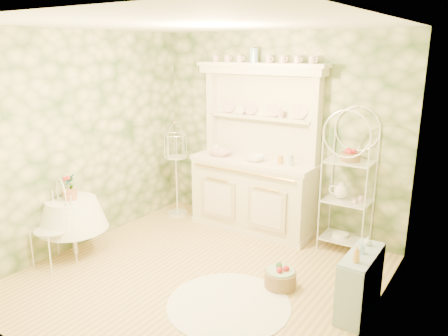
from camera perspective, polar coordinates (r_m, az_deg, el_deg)
The scene contains 22 objects.
floor at distance 5.04m, azimuth -3.24°, elevation -13.99°, with size 3.60×3.60×0.00m, color #DABC73.
ceiling at distance 4.40m, azimuth -3.80°, elevation 18.33°, with size 3.60×3.60×0.00m, color white.
wall_left at distance 5.78m, azimuth -17.93°, elevation 3.43°, with size 3.60×3.60×0.00m, color beige.
wall_right at distance 3.77m, azimuth 18.92°, elevation -2.74°, with size 3.60×3.60×0.00m, color beige.
wall_back at distance 6.04m, azimuth 6.87°, elevation 4.55°, with size 3.60×3.60×0.00m, color beige.
wall_front at distance 3.35m, azimuth -22.44°, elevation -5.37°, with size 3.60×3.60×0.00m, color beige.
kitchen_dresser at distance 5.93m, azimuth 3.85°, elevation 2.41°, with size 1.87×0.61×2.29m, color #EDE6C4.
bakers_rack at distance 5.56m, azimuth 15.87°, elevation -2.36°, with size 0.52×0.37×1.67m, color white.
side_shelf at distance 4.51m, azimuth 17.32°, elevation -14.30°, with size 0.25×0.68×0.58m, color #97ADBC.
round_table at distance 5.71m, azimuth -19.03°, elevation -7.64°, with size 0.59×0.59×0.64m, color white.
cafe_chair at distance 5.43m, azimuth -21.62°, elevation -7.05°, with size 0.45×0.45×1.00m, color white.
birdcage_stand at distance 6.58m, azimuth -6.26°, elevation -0.32°, with size 0.33×0.33×1.41m, color white.
floor_basket at distance 4.83m, azimuth 7.37°, elevation -14.00°, with size 0.34×0.34×0.22m, color #97764C.
lace_rug at distance 4.56m, azimuth 0.62°, elevation -17.39°, with size 1.24×1.24×0.01m, color white.
bowl_floral at distance 6.16m, azimuth -0.37°, elevation 1.70°, with size 0.31×0.31×0.08m, color white.
bowl_white at distance 5.87m, azimuth 4.04°, elevation 1.00°, with size 0.26×0.26×0.08m, color white.
cup_left at distance 6.13m, azimuth 2.18°, elevation 7.28°, with size 0.12×0.12×0.10m, color white.
cup_right at distance 5.84m, azimuth 7.44°, elevation 6.75°, with size 0.11×0.11×0.10m, color white.
potted_geranium at distance 5.59m, azimuth -19.39°, elevation -2.37°, with size 0.16×0.11×0.30m, color #3F7238.
bottle_amber at distance 4.15m, azimuth 16.93°, elevation -10.85°, with size 0.06×0.06×0.16m, color gold.
bottle_blue at distance 4.34m, azimuth 17.57°, elevation -10.12°, with size 0.05×0.05×0.10m, color #8CAFD5.
bottle_glass at distance 4.53m, azimuth 18.27°, elevation -9.17°, with size 0.07×0.07×0.09m, color silver.
Camera 1 is at (2.66, -3.50, 2.47)m, focal length 35.00 mm.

